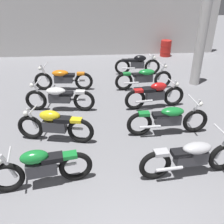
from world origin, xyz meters
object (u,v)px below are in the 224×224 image
object	(u,v)px
oil_drum	(166,48)
motorcycle_left_row_3	(59,97)
motorcycle_right_row_1	(192,157)
motorcycle_right_row_3	(155,94)
support_pillar	(201,43)
motorcycle_right_row_2	(169,119)
motorcycle_left_row_1	(41,167)
motorcycle_right_row_4	(144,78)
motorcycle_right_row_5	(138,64)
motorcycle_left_row_2	(54,125)
motorcycle_left_row_4	(63,78)

from	to	relation	value
oil_drum	motorcycle_left_row_3	bearing A→B (deg)	-130.14
motorcycle_right_row_1	motorcycle_right_row_3	xyz separation A→B (m)	(0.03, 3.14, 0.01)
support_pillar	motorcycle_right_row_2	distance (m)	4.24
support_pillar	motorcycle_left_row_1	size ratio (longest dim) A/B	1.63
motorcycle_right_row_4	oil_drum	world-z (taller)	motorcycle_right_row_4
motorcycle_right_row_5	oil_drum	xyz separation A→B (m)	(2.07, 2.87, -0.03)
support_pillar	oil_drum	size ratio (longest dim) A/B	3.76
motorcycle_left_row_2	motorcycle_left_row_3	xyz separation A→B (m)	(-0.05, 1.69, -0.01)
support_pillar	motorcycle_right_row_4	xyz separation A→B (m)	(-2.12, -0.34, -1.15)
motorcycle_left_row_3	motorcycle_left_row_4	bearing A→B (deg)	90.95
motorcycle_left_row_1	motorcycle_right_row_2	xyz separation A→B (m)	(2.99, 1.64, -0.01)
support_pillar	motorcycle_left_row_4	world-z (taller)	support_pillar
motorcycle_right_row_4	motorcycle_right_row_1	bearing A→B (deg)	-90.03
motorcycle_right_row_4	support_pillar	bearing A→B (deg)	9.06
motorcycle_right_row_5	motorcycle_right_row_4	bearing A→B (deg)	-92.38
support_pillar	motorcycle_left_row_3	size ratio (longest dim) A/B	1.48
support_pillar	oil_drum	distance (m)	4.37
support_pillar	motorcycle_left_row_1	world-z (taller)	support_pillar
motorcycle_left_row_2	motorcycle_right_row_2	xyz separation A→B (m)	(2.92, 0.06, -0.01)
motorcycle_left_row_3	support_pillar	bearing A→B (deg)	19.99
support_pillar	motorcycle_right_row_4	bearing A→B (deg)	-170.94
motorcycle_left_row_4	motorcycle_right_row_2	world-z (taller)	same
motorcycle_left_row_2	motorcycle_right_row_3	distance (m)	3.37
motorcycle_left_row_2	motorcycle_left_row_4	size ratio (longest dim) A/B	0.90
motorcycle_left_row_1	motorcycle_right_row_1	bearing A→B (deg)	1.11
support_pillar	motorcycle_left_row_1	bearing A→B (deg)	-134.99
motorcycle_left_row_3	oil_drum	world-z (taller)	motorcycle_left_row_3
support_pillar	motorcycle_right_row_2	world-z (taller)	support_pillar
motorcycle_left_row_1	motorcycle_left_row_3	xyz separation A→B (m)	(0.03, 3.27, -0.01)
motorcycle_right_row_2	motorcycle_right_row_3	world-z (taller)	motorcycle_right_row_2
motorcycle_left_row_1	motorcycle_right_row_2	world-z (taller)	motorcycle_right_row_2
motorcycle_right_row_4	motorcycle_left_row_1	bearing A→B (deg)	-122.08
motorcycle_right_row_1	motorcycle_right_row_2	size ratio (longest dim) A/B	1.00
support_pillar	motorcycle_right_row_3	distance (m)	3.06
motorcycle_right_row_3	motorcycle_right_row_4	bearing A→B (deg)	91.13
oil_drum	motorcycle_right_row_1	bearing A→B (deg)	-103.02
motorcycle_right_row_3	motorcycle_right_row_5	xyz separation A→B (m)	(0.04, 3.27, 0.00)
motorcycle_right_row_1	oil_drum	size ratio (longest dim) A/B	2.55
motorcycle_right_row_3	motorcycle_right_row_4	distance (m)	1.58
support_pillar	motorcycle_right_row_1	world-z (taller)	support_pillar
motorcycle_right_row_4	motorcycle_right_row_5	xyz separation A→B (m)	(0.07, 1.68, 0.01)
support_pillar	motorcycle_right_row_4	world-z (taller)	support_pillar
motorcycle_left_row_1	motorcycle_right_row_1	xyz separation A→B (m)	(3.00, 0.06, -0.01)
motorcycle_left_row_1	motorcycle_right_row_4	distance (m)	5.65
motorcycle_left_row_2	motorcycle_right_row_1	xyz separation A→B (m)	(2.92, -1.52, -0.01)
support_pillar	motorcycle_right_row_3	world-z (taller)	support_pillar
motorcycle_right_row_1	motorcycle_right_row_3	distance (m)	3.14
motorcycle_left_row_3	motorcycle_right_row_5	xyz separation A→B (m)	(3.04, 3.20, 0.01)
motorcycle_left_row_2	motorcycle_right_row_4	distance (m)	4.34
support_pillar	motorcycle_right_row_4	size ratio (longest dim) A/B	1.47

